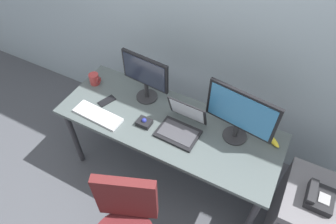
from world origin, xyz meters
The scene contains 13 objects.
ground_plane centered at (0.00, 0.00, 0.00)m, with size 8.00×8.00×0.00m, color #45484E.
back_wall centered at (0.00, 0.68, 1.40)m, with size 6.00×0.10×2.80m, color #94A5AF.
desk centered at (0.00, 0.00, 0.67)m, with size 1.77×0.66×0.75m.
file_cabinet centered at (1.17, -0.05, 0.33)m, with size 0.42×0.53×0.65m.
desk_phone centered at (1.16, -0.07, 0.69)m, with size 0.17×0.20×0.09m.
monitor_main centered at (0.50, 0.11, 1.00)m, with size 0.51×0.18×0.45m.
monitor_side centered at (-0.29, 0.16, 0.99)m, with size 0.42×0.18×0.42m.
keyboard centered at (-0.52, -0.20, 0.76)m, with size 0.42×0.16×0.03m.
laptop centered at (0.12, -0.02, 0.80)m, with size 0.32×0.30×0.23m.
trackball_mouse centered at (-0.15, -0.10, 0.77)m, with size 0.11×0.09×0.07m.
coffee_mug centered at (-0.78, 0.10, 0.80)m, with size 0.10×0.09×0.10m.
cell_phone centered at (-0.56, -0.04, 0.75)m, with size 0.07×0.14×0.01m, color black.
banana centered at (0.75, 0.20, 0.77)m, with size 0.19×0.04×0.04m, color yellow.
Camera 1 is at (0.70, -1.32, 2.52)m, focal length 31.76 mm.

